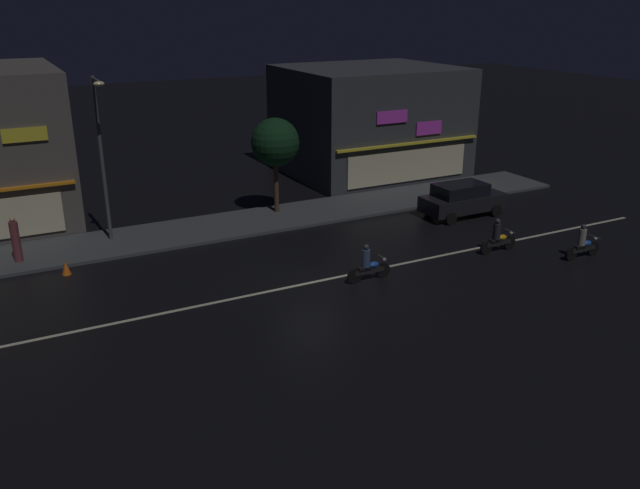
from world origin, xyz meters
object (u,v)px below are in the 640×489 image
(pedestrian_on_sidewalk, at_px, (16,241))
(traffic_cone, at_px, (66,268))
(streetlamp_mid, at_px, (101,147))
(motorcycle_following, at_px, (368,265))
(motorcycle_opposite_lane, at_px, (498,238))
(motorcycle_lead, at_px, (583,244))
(parked_car_near_kerb, at_px, (462,199))

(pedestrian_on_sidewalk, height_order, traffic_cone, pedestrian_on_sidewalk)
(streetlamp_mid, xyz_separation_m, traffic_cone, (-2.32, -2.80, -4.09))
(motorcycle_following, relative_size, motorcycle_opposite_lane, 1.00)
(motorcycle_lead, xyz_separation_m, motorcycle_opposite_lane, (-2.66, 2.20, 0.00))
(motorcycle_lead, height_order, motorcycle_opposite_lane, same)
(motorcycle_lead, distance_m, traffic_cone, 21.17)
(motorcycle_lead, bearing_deg, traffic_cone, -17.09)
(parked_car_near_kerb, bearing_deg, traffic_cone, 176.50)
(pedestrian_on_sidewalk, xyz_separation_m, motorcycle_following, (11.87, -8.06, -0.40))
(motorcycle_opposite_lane, relative_size, traffic_cone, 3.45)
(traffic_cone, bearing_deg, pedestrian_on_sidewalk, 127.84)
(streetlamp_mid, xyz_separation_m, parked_car_near_kerb, (16.46, -3.95, -3.49))
(pedestrian_on_sidewalk, bearing_deg, parked_car_near_kerb, 57.75)
(parked_car_near_kerb, relative_size, motorcycle_lead, 2.26)
(streetlamp_mid, relative_size, motorcycle_following, 3.77)
(pedestrian_on_sidewalk, height_order, parked_car_near_kerb, pedestrian_on_sidewalk)
(motorcycle_opposite_lane, bearing_deg, streetlamp_mid, -22.42)
(motorcycle_opposite_lane, bearing_deg, motorcycle_following, 9.43)
(motorcycle_following, distance_m, traffic_cone, 11.94)
(streetlamp_mid, distance_m, motorcycle_following, 12.47)
(parked_car_near_kerb, distance_m, motorcycle_opposite_lane, 5.15)
(parked_car_near_kerb, bearing_deg, streetlamp_mid, 166.51)
(streetlamp_mid, bearing_deg, traffic_cone, -129.63)
(motorcycle_opposite_lane, bearing_deg, traffic_cone, -10.84)
(motorcycle_lead, xyz_separation_m, traffic_cone, (-19.54, 8.13, -0.36))
(streetlamp_mid, bearing_deg, motorcycle_following, -47.92)
(motorcycle_following, bearing_deg, motorcycle_lead, 160.14)
(streetlamp_mid, height_order, parked_car_near_kerb, streetlamp_mid)
(pedestrian_on_sidewalk, xyz_separation_m, motorcycle_opposite_lane, (18.46, -7.96, -0.40))
(parked_car_near_kerb, xyz_separation_m, traffic_cone, (-18.78, 1.15, -0.59))
(streetlamp_mid, relative_size, pedestrian_on_sidewalk, 3.73)
(parked_car_near_kerb, height_order, traffic_cone, parked_car_near_kerb)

